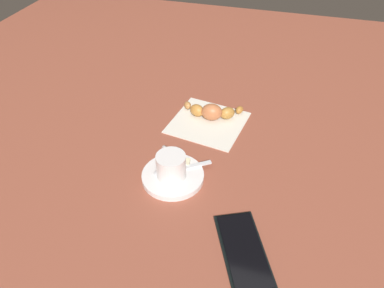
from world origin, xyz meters
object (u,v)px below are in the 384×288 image
Objects in this scene: sugar_packet at (174,161)px; croissant at (212,111)px; espresso_cup at (171,165)px; napkin at (208,122)px; saucer at (173,176)px; teaspoon at (173,170)px; cell_phone at (244,251)px.

croissant reaches higher than sugar_packet.
espresso_cup is 0.05m from sugar_packet.
saucer is at bearing -6.66° from napkin.
sugar_packet is at bearing -11.27° from croissant.
teaspoon is 0.21m from croissant.
espresso_cup is 0.69× the size of teaspoon.
sugar_packet is at bearing -166.72° from saucer.
espresso_cup reaches higher than cell_phone.
cell_phone is (0.35, 0.14, -0.02)m from croissant.
saucer is 1.93× the size of sugar_packet.
teaspoon is (-0.01, -0.00, -0.02)m from espresso_cup.
espresso_cup is (0.00, -0.00, 0.03)m from saucer.
napkin is (-0.19, 0.03, -0.01)m from teaspoon.
napkin is 0.98× the size of cell_phone.
espresso_cup reaches higher than croissant.
napkin is at bearing 172.88° from espresso_cup.
cell_phone is at bearing 51.79° from saucer.
napkin is at bearing 172.43° from teaspoon.
teaspoon is 0.22m from cell_phone.
croissant reaches higher than napkin.
croissant is at bearing 172.20° from espresso_cup.
croissant reaches higher than teaspoon.
napkin is at bearing -14.76° from croissant.
sugar_packet reaches higher than napkin.
espresso_cup is at bearing 92.65° from sugar_packet.
saucer is 0.01m from teaspoon.
croissant reaches higher than cell_phone.
croissant is at bearing 171.76° from teaspoon.
espresso_cup is at bearing 0.39° from teaspoon.
croissant is at bearing -158.56° from cell_phone.
teaspoon is (-0.01, -0.00, 0.01)m from saucer.
teaspoon reaches higher than cell_phone.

